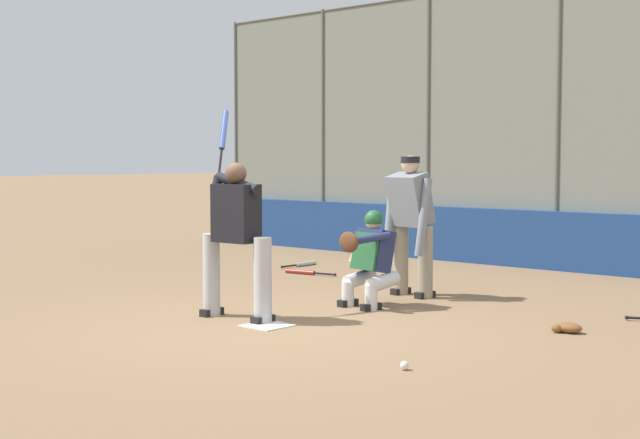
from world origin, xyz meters
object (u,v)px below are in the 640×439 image
object	(u,v)px
batter_at_plate	(236,234)
fielding_glove_on_dirt	(567,328)
spare_bat_near_backstop	(303,264)
spare_bat_by_padding	(304,272)
catcher_behind_plate	(369,257)
umpire_home	(411,221)
baseball_loose	(404,366)

from	to	relation	value
batter_at_plate	fielding_glove_on_dirt	bearing A→B (deg)	-154.58
spare_bat_near_backstop	fielding_glove_on_dirt	bearing A→B (deg)	-112.87
spare_bat_near_backstop	spare_bat_by_padding	distance (m)	1.03
spare_bat_near_backstop	spare_bat_by_padding	world-z (taller)	same
catcher_behind_plate	umpire_home	world-z (taller)	umpire_home
umpire_home	spare_bat_near_backstop	world-z (taller)	umpire_home
batter_at_plate	catcher_behind_plate	distance (m)	1.72
spare_bat_near_backstop	baseball_loose	distance (m)	7.18
spare_bat_near_backstop	fielding_glove_on_dirt	size ratio (longest dim) A/B	2.79
spare_bat_near_backstop	spare_bat_by_padding	xyz separation A→B (m)	(-0.71, 0.74, 0.00)
batter_at_plate	baseball_loose	bearing A→B (deg)	162.52
batter_at_plate	umpire_home	distance (m)	2.59
fielding_glove_on_dirt	catcher_behind_plate	bearing A→B (deg)	2.06
fielding_glove_on_dirt	spare_bat_by_padding	bearing A→B (deg)	-17.41
spare_bat_by_padding	fielding_glove_on_dirt	distance (m)	5.26
catcher_behind_plate	fielding_glove_on_dirt	xyz separation A→B (m)	(-2.45, -0.09, -0.53)
spare_bat_near_backstop	catcher_behind_plate	bearing A→B (deg)	-127.11
batter_at_plate	spare_bat_near_backstop	xyz separation A→B (m)	(2.71, -3.99, -0.89)
umpire_home	fielding_glove_on_dirt	xyz separation A→B (m)	(-2.55, 0.88, -0.90)
spare_bat_near_backstop	umpire_home	bearing A→B (deg)	-115.20
catcher_behind_plate	fielding_glove_on_dirt	size ratio (longest dim) A/B	3.89
batter_at_plate	umpire_home	world-z (taller)	batter_at_plate
batter_at_plate	catcher_behind_plate	xyz separation A→B (m)	(-0.57, -1.58, -0.34)
batter_at_plate	fielding_glove_on_dirt	distance (m)	3.56
spare_bat_near_backstop	baseball_loose	world-z (taller)	baseball_loose
spare_bat_near_backstop	fielding_glove_on_dirt	xyz separation A→B (m)	(-5.72, 2.32, 0.02)
spare_bat_near_backstop	baseball_loose	xyz separation A→B (m)	(-5.45, 4.67, 0.00)
baseball_loose	spare_bat_near_backstop	bearing A→B (deg)	-40.56
fielding_glove_on_dirt	baseball_loose	xyz separation A→B (m)	(0.27, 2.35, -0.01)
umpire_home	spare_bat_by_padding	bearing A→B (deg)	-8.92
spare_bat_by_padding	fielding_glove_on_dirt	bearing A→B (deg)	153.20
baseball_loose	batter_at_plate	bearing A→B (deg)	-13.89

